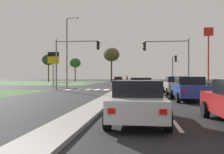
{
  "coord_description": "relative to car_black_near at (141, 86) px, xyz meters",
  "views": [
    {
      "loc": [
        2.32,
        -3.61,
        1.61
      ],
      "look_at": [
        -2.33,
        34.77,
        1.52
      ],
      "focal_mm": 37.93,
      "sensor_mm": 36.0,
      "label": 1
    }
  ],
  "objects": [
    {
      "name": "car_grey_sixth",
      "position": [
        7.29,
        12.48,
        -0.02
      ],
      "size": [
        4.21,
        2.06,
        1.47
      ],
      "rotation": [
        0.0,
        0.0,
        -1.57
      ],
      "color": "slate",
      "rests_on": "ground"
    },
    {
      "name": "crosswalk_bar_near",
      "position": [
        -8.75,
        8.46,
        -0.77
      ],
      "size": [
        0.7,
        2.8,
        0.01
      ],
      "primitive_type": "cube",
      "color": "silver",
      "rests_on": "ground"
    },
    {
      "name": "crosswalk_bar_fifth",
      "position": [
        -4.15,
        8.46,
        -0.77
      ],
      "size": [
        0.7,
        2.8,
        0.01
      ],
      "primitive_type": "cube",
      "color": "silver",
      "rests_on": "ground"
    },
    {
      "name": "fuel_price_totem",
      "position": [
        -13.65,
        15.83,
        3.2
      ],
      "size": [
        1.8,
        0.24,
        5.45
      ],
      "color": "silver",
      "rests_on": "ground"
    },
    {
      "name": "treeline_second",
      "position": [
        -19.27,
        48.2,
        4.81
      ],
      "size": [
        3.26,
        3.26,
        7.02
      ],
      "color": "#423323",
      "rests_on": "ground"
    },
    {
      "name": "crosswalk_bar_seventh",
      "position": [
        -1.85,
        8.46,
        -0.77
      ],
      "size": [
        0.7,
        2.8,
        0.01
      ],
      "primitive_type": "cube",
      "color": "silver",
      "rests_on": "ground"
    },
    {
      "name": "fastfood_pole_sign",
      "position": [
        13.01,
        27.74,
        7.35
      ],
      "size": [
        1.8,
        0.4,
        11.09
      ],
      "color": "red",
      "rests_on": "ground"
    },
    {
      "name": "grass_verge_far_left",
      "position": [
        -27.85,
        38.16,
        -0.77
      ],
      "size": [
        35.0,
        35.0,
        0.01
      ],
      "primitive_type": "cube",
      "color": "#476B38",
      "rests_on": "ground"
    },
    {
      "name": "lane_dash_near",
      "position": [
        1.15,
        -12.01,
        -0.77
      ],
      "size": [
        0.14,
        2.0,
        0.01
      ],
      "primitive_type": "cube",
      "color": "silver",
      "rests_on": "ground"
    },
    {
      "name": "lane_dash_third",
      "position": [
        1.15,
        -0.01,
        -0.77
      ],
      "size": [
        0.14,
        2.0,
        0.01
      ],
      "primitive_type": "cube",
      "color": "silver",
      "rests_on": "ground"
    },
    {
      "name": "crosswalk_bar_third",
      "position": [
        -6.45,
        8.46,
        -0.77
      ],
      "size": [
        0.7,
        2.8,
        0.01
      ],
      "primitive_type": "cube",
      "color": "silver",
      "rests_on": "ground"
    },
    {
      "name": "car_blue_fourth",
      "position": [
        3.15,
        -3.76,
        0.04
      ],
      "size": [
        2.01,
        4.33,
        1.6
      ],
      "color": "navy",
      "rests_on": "ground"
    },
    {
      "name": "median_island_far",
      "position": [
        -2.35,
        38.66,
        -0.71
      ],
      "size": [
        1.2,
        36.0,
        0.14
      ],
      "primitive_type": "cube",
      "color": "#ADA89E",
      "rests_on": "ground"
    },
    {
      "name": "car_maroon_fifth",
      "position": [
        -4.78,
        30.95,
        0.03
      ],
      "size": [
        2.08,
        4.15,
        1.57
      ],
      "rotation": [
        0.0,
        0.0,
        3.14
      ],
      "color": "maroon",
      "rests_on": "ground"
    },
    {
      "name": "treeline_third",
      "position": [
        -8.28,
        46.89,
        7.08
      ],
      "size": [
        4.0,
        4.0,
        9.66
      ],
      "color": "#423323",
      "rests_on": "ground"
    },
    {
      "name": "lane_dash_second",
      "position": [
        1.15,
        -6.01,
        -0.77
      ],
      "size": [
        0.14,
        2.0,
        0.01
      ],
      "primitive_type": "cube",
      "color": "silver",
      "rests_on": "ground"
    },
    {
      "name": "median_island_near",
      "position": [
        -2.35,
        -5.34,
        -0.71
      ],
      "size": [
        1.2,
        22.0,
        0.14
      ],
      "primitive_type": "cube",
      "color": "gray",
      "rests_on": "ground"
    },
    {
      "name": "crosswalk_bar_eighth",
      "position": [
        -0.7,
        8.46,
        -0.77
      ],
      "size": [
        0.7,
        2.8,
        0.01
      ],
      "primitive_type": "cube",
      "color": "silver",
      "rests_on": "ground"
    },
    {
      "name": "car_silver_eighth",
      "position": [
        -0.13,
        -11.52,
        -0.02
      ],
      "size": [
        2.0,
        4.48,
        1.47
      ],
      "color": "#B7B7BC",
      "rests_on": "ground"
    },
    {
      "name": "car_beige_third",
      "position": [
        3.12,
        2.0,
        0.05
      ],
      "size": [
        2.0,
        4.56,
        1.62
      ],
      "color": "#BCAD8E",
      "rests_on": "ground"
    },
    {
      "name": "pedestrian_at_median",
      "position": [
        -2.56,
        24.5,
        0.37
      ],
      "size": [
        0.34,
        0.34,
        1.67
      ],
      "rotation": [
        0.0,
        0.0,
        4.89
      ],
      "color": "#4C4C4C",
      "rests_on": "median_island_far"
    },
    {
      "name": "stop_bar_near",
      "position": [
        1.45,
        6.66,
        -0.77
      ],
      "size": [
        6.4,
        0.5,
        0.01
      ],
      "primitive_type": "cube",
      "color": "silver",
      "rests_on": "ground"
    },
    {
      "name": "ground_plane",
      "position": [
        -2.35,
        13.66,
        -0.78
      ],
      "size": [
        200.0,
        200.0,
        0.0
      ],
      "primitive_type": "plane",
      "color": "black"
    },
    {
      "name": "street_lamp_second",
      "position": [
        -10.42,
        13.01,
        4.77
      ],
      "size": [
        2.12,
        0.98,
        10.02
      ],
      "color": "gray",
      "rests_on": "ground"
    },
    {
      "name": "treeline_near",
      "position": [
        -27.39,
        47.92,
        5.8
      ],
      "size": [
        3.83,
        3.83,
        8.26
      ],
      "color": "#423323",
      "rests_on": "ground"
    },
    {
      "name": "crosswalk_bar_second",
      "position": [
        -7.6,
        8.46,
        -0.77
      ],
      "size": [
        0.7,
        2.8,
        0.01
      ],
      "primitive_type": "cube",
      "color": "silver",
      "rests_on": "ground"
    },
    {
      "name": "traffic_signal_far_right",
      "position": [
        5.25,
        18.82,
        2.69
      ],
      "size": [
        0.32,
        3.89,
        5.07
      ],
      "color": "gray",
      "rests_on": "ground"
    },
    {
      "name": "crosswalk_bar_fourth",
      "position": [
        -5.3,
        8.46,
        -0.77
      ],
      "size": [
        0.7,
        2.8,
        0.01
      ],
      "primitive_type": "cube",
      "color": "silver",
      "rests_on": "ground"
    },
    {
      "name": "edge_line_right",
      "position": [
        4.5,
        -4.34,
        -0.77
      ],
      "size": [
        0.14,
        24.0,
        0.01
      ],
      "primitive_type": "cube",
      "color": "silver",
      "rests_on": "ground"
    },
    {
      "name": "traffic_signal_near_left",
      "position": [
        -8.05,
        7.06,
        3.37
      ],
      "size": [
        5.35,
        0.32,
        5.99
      ],
      "color": "gray",
      "rests_on": "ground"
    },
    {
      "name": "crosswalk_bar_sixth",
      "position": [
        -3.0,
        8.46,
        -0.77
      ],
      "size": [
        0.7,
        2.8,
        0.01
      ],
      "primitive_type": "cube",
      "color": "silver",
      "rests_on": "ground"
    },
    {
      "name": "car_black_near",
      "position": [
        0.0,
        0.0,
        0.0
      ],
      "size": [
        2.06,
        4.5,
        1.52
      ],
      "color": "black",
      "rests_on": "ground"
    },
    {
      "name": "treeline_fourth",
      "position": [
        -8.84,
        51.52,
        7.5
      ],
      "size": [
        4.89,
        4.89,
        10.39
      ],
      "color": "#423323",
      "rests_on": "ground"
    },
    {
      "name": "traffic_signal_near_right",
      "position": [
        3.4,
        7.06,
        3.24
      ],
      "size": [
        5.17,
        0.32,
        5.81
      ],
      "color": "gray",
      "rests_on": "ground"
    }
  ]
}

